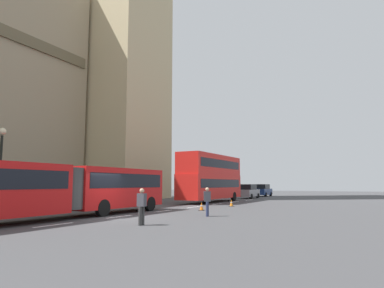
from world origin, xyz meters
The scene contains 11 objects.
ground_plane centered at (0.00, 0.00, 0.00)m, with size 160.00×160.00×0.00m, color #424244.
lane_centre_marking centered at (5.00, 0.00, 0.00)m, with size 39.00×0.16×0.01m.
articulated_bus centered at (-2.05, 1.99, 1.74)m, with size 16.10×2.54×2.90m.
double_decker_bus centered at (17.25, 2.00, 2.71)m, with size 10.88×2.54×4.90m.
sedan_lead centered at (28.35, 1.75, 0.91)m, with size 4.40×1.86×1.85m.
sedan_trailing centered at (36.24, 2.13, 0.91)m, with size 4.40×1.86×1.85m.
traffic_cone_west centered at (6.84, -2.10, 0.28)m, with size 0.36×0.36×0.58m.
traffic_cone_middle centered at (12.02, -2.33, 0.28)m, with size 0.36×0.36×0.58m.
street_lamp centered at (-2.87, 6.50, 3.06)m, with size 0.44×0.44×5.27m.
pedestrian_near_cones centered at (-2.34, -3.62, 0.91)m, with size 0.36×0.40×1.69m.
pedestrian_by_kerb centered at (2.99, -4.42, 0.91)m, with size 0.41×0.47×1.69m.
Camera 1 is at (-15.23, -13.23, 1.90)m, focal length 31.67 mm.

